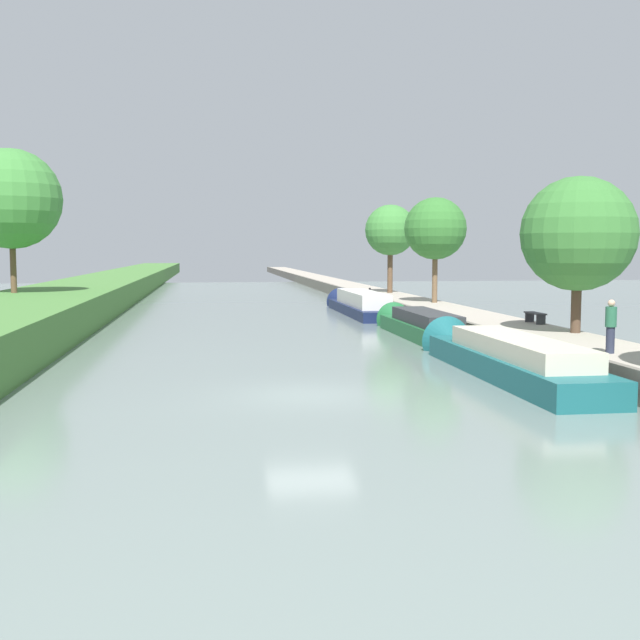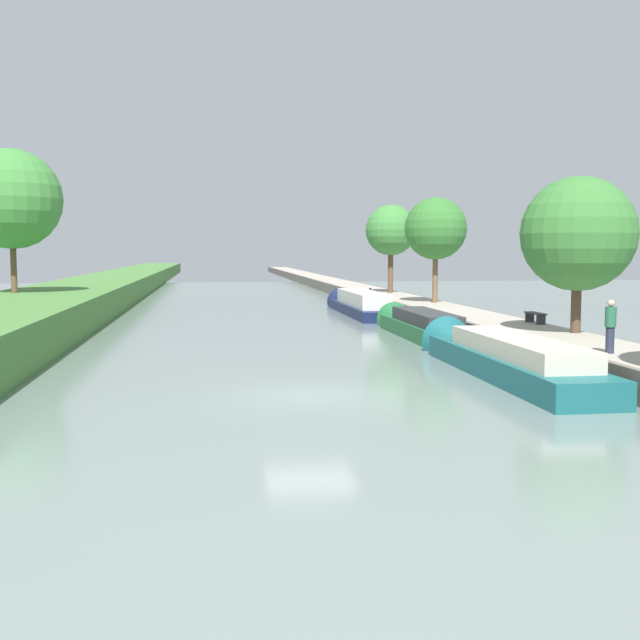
% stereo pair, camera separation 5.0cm
% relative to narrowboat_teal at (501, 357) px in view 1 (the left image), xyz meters
% --- Properties ---
extents(ground_plane, '(160.00, 160.00, 0.00)m').
position_rel_narrowboat_teal_xyz_m(ground_plane, '(-6.73, -3.01, -0.56)').
color(ground_plane, slate).
extents(stone_quay, '(0.25, 260.00, 0.95)m').
position_rel_narrowboat_teal_xyz_m(stone_quay, '(1.62, -3.01, -0.08)').
color(stone_quay, '#6B665B').
rests_on(stone_quay, ground_plane).
extents(narrowboat_teal, '(2.14, 12.58, 2.04)m').
position_rel_narrowboat_teal_xyz_m(narrowboat_teal, '(0.00, 0.00, 0.00)').
color(narrowboat_teal, '#195B60').
rests_on(narrowboat_teal, ground_plane).
extents(narrowboat_green, '(1.96, 10.75, 1.86)m').
position_rel_narrowboat_teal_xyz_m(narrowboat_green, '(0.32, 11.54, -0.04)').
color(narrowboat_green, '#1E6033').
rests_on(narrowboat_green, ground_plane).
extents(narrowboat_navy, '(2.18, 14.10, 2.22)m').
position_rel_narrowboat_teal_xyz_m(narrowboat_navy, '(-0.00, 25.17, 0.03)').
color(narrowboat_navy, '#141E42').
rests_on(narrowboat_navy, ground_plane).
extents(tree_rightbank_midnear, '(4.38, 4.38, 5.99)m').
position_rel_narrowboat_teal_xyz_m(tree_rightbank_midnear, '(4.42, 3.72, 4.13)').
color(tree_rightbank_midnear, '#4C3828').
rests_on(tree_rightbank_midnear, right_towpath).
extents(tree_rightbank_midfar, '(3.76, 3.76, 6.37)m').
position_rel_narrowboat_teal_xyz_m(tree_rightbank_midfar, '(4.04, 21.55, 4.81)').
color(tree_rightbank_midfar, brown).
rests_on(tree_rightbank_midfar, right_towpath).
extents(tree_rightbank_far, '(3.79, 3.79, 6.59)m').
position_rel_narrowboat_teal_xyz_m(tree_rightbank_far, '(3.89, 32.85, 5.00)').
color(tree_rightbank_far, brown).
rests_on(tree_rightbank_far, right_towpath).
extents(tree_leftbank_downstream, '(5.53, 5.53, 7.96)m').
position_rel_narrowboat_teal_xyz_m(tree_leftbank_downstream, '(-20.34, 20.91, 6.34)').
color(tree_leftbank_downstream, brown).
rests_on(tree_leftbank_downstream, left_grassy_bank).
extents(person_walking, '(0.34, 0.34, 1.66)m').
position_rel_narrowboat_teal_xyz_m(person_walking, '(2.68, -2.14, 1.21)').
color(person_walking, '#282D42').
rests_on(person_walking, right_towpath).
extents(mooring_bollard_far, '(0.16, 0.16, 0.45)m').
position_rel_narrowboat_teal_xyz_m(mooring_bollard_far, '(2.04, 31.34, 0.56)').
color(mooring_bollard_far, black).
rests_on(mooring_bollard_far, right_towpath).
extents(park_bench, '(0.44, 1.50, 0.47)m').
position_rel_narrowboat_teal_xyz_m(park_bench, '(4.52, 7.72, 0.69)').
color(park_bench, '#333338').
rests_on(park_bench, right_towpath).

